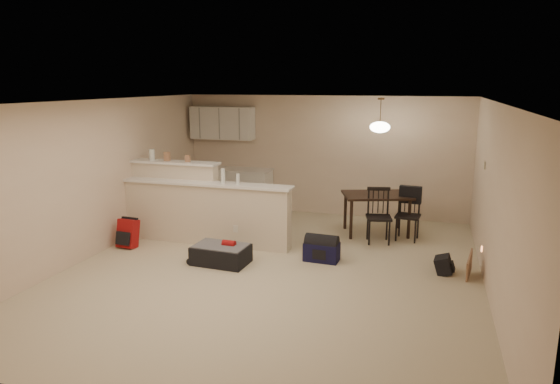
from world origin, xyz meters
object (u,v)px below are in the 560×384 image
at_px(navy_duffel, 322,252).
at_px(suitcase, 221,255).
at_px(dining_chair_near, 379,216).
at_px(pendant_lamp, 380,127).
at_px(dining_chair_far, 408,215).
at_px(black_daypack, 444,265).
at_px(dining_table, 377,199).
at_px(red_backpack, 128,233).

bearing_deg(navy_duffel, suitcase, -155.52).
distance_m(dining_chair_near, navy_duffel, 1.45).
height_order(pendant_lamp, dining_chair_far, pendant_lamp).
xyz_separation_m(dining_chair_far, black_daypack, (0.60, -1.50, -0.34)).
distance_m(dining_table, red_backpack, 4.48).
bearing_deg(dining_table, pendant_lamp, -108.81).
distance_m(dining_table, dining_chair_near, 0.57).
distance_m(dining_table, pendant_lamp, 1.33).
bearing_deg(pendant_lamp, dining_chair_near, -79.55).
height_order(dining_chair_near, red_backpack, dining_chair_near).
distance_m(dining_chair_near, dining_chair_far, 0.57).
height_order(dining_chair_near, suitcase, dining_chair_near).
relative_size(pendant_lamp, navy_duffel, 1.15).
xyz_separation_m(suitcase, red_backpack, (-1.84, 0.28, 0.10)).
distance_m(dining_chair_near, red_backpack, 4.34).
xyz_separation_m(dining_chair_near, black_daypack, (1.08, -1.19, -0.35)).
height_order(dining_table, dining_chair_far, dining_chair_far).
height_order(dining_table, black_daypack, dining_table).
height_order(dining_chair_near, dining_chair_far, dining_chair_near).
bearing_deg(dining_chair_near, suitcase, -154.08).
distance_m(pendant_lamp, dining_chair_far, 1.64).
bearing_deg(suitcase, dining_table, 50.40).
xyz_separation_m(dining_chair_far, red_backpack, (-4.55, -1.79, -0.22)).
relative_size(dining_table, dining_chair_near, 1.46).
xyz_separation_m(navy_duffel, black_daypack, (1.84, 0.00, -0.02)).
bearing_deg(black_daypack, navy_duffel, 96.13).
bearing_deg(navy_duffel, black_daypack, 3.32).
distance_m(dining_table, black_daypack, 2.16).
height_order(dining_chair_far, red_backpack, dining_chair_far).
distance_m(dining_table, suitcase, 3.18).
bearing_deg(pendant_lamp, navy_duffel, -110.89).
bearing_deg(red_backpack, dining_chair_far, 26.11).
height_order(pendant_lamp, suitcase, pendant_lamp).
distance_m(suitcase, black_daypack, 3.36).
bearing_deg(dining_chair_far, dining_table, 165.15).
xyz_separation_m(pendant_lamp, dining_chair_far, (0.58, -0.22, -1.52)).
height_order(dining_table, suitcase, dining_table).
bearing_deg(dining_chair_far, suitcase, -136.21).
bearing_deg(dining_chair_far, red_backpack, -152.05).
relative_size(dining_table, suitcase, 1.67).
bearing_deg(black_daypack, dining_chair_far, 28.06).
xyz_separation_m(dining_chair_near, dining_chair_far, (0.48, 0.31, -0.02)).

